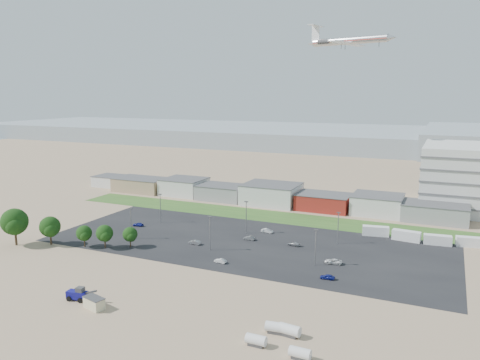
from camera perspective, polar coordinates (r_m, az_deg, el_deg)
The scene contains 35 objects.
ground at distance 128.18m, azimuth -4.89°, elevation -9.82°, with size 700.00×700.00×0.00m, color #91795C.
parking_lot at distance 143.03m, azimuth 0.81°, elevation -7.60°, with size 120.00×50.00×0.01m, color black.
grass_strip at distance 173.31m, azimuth 3.51°, elevation -4.40°, with size 160.00×16.00×0.02m, color #305921.
hills_backdrop at distance 422.16m, azimuth 21.60°, elevation 4.27°, with size 700.00×200.00×9.00m, color gray, non-canonical shape.
building_row at distance 195.75m, azimuth 0.84°, elevation -1.46°, with size 170.00×20.00×8.00m, color silver, non-canonical shape.
portable_shed at distance 105.64m, azimuth -17.35°, elevation -14.11°, with size 4.87×2.53×2.45m, color beige, non-canonical shape.
telehandler at distance 110.47m, azimuth -19.24°, elevation -12.93°, with size 7.39×2.46×3.08m, color #0E0C66, non-canonical shape.
storage_tank_nw at distance 92.21m, azimuth 4.38°, elevation -17.46°, with size 3.88×1.94×2.33m, color silver, non-canonical shape.
storage_tank_ne at distance 91.45m, azimuth 6.06°, elevation -17.70°, with size 4.05×2.02×2.43m, color silver, non-canonical shape.
storage_tank_sw at distance 88.10m, azimuth 1.97°, elevation -18.89°, with size 3.73×1.86×2.24m, color silver, non-canonical shape.
storage_tank_se at distance 84.95m, azimuth 7.32°, elevation -20.18°, with size 3.69×1.85×2.22m, color silver, non-canonical shape.
box_trailer_a at distance 155.26m, azimuth 16.21°, elevation -5.98°, with size 8.10×2.53×3.04m, color silver, non-canonical shape.
box_trailer_b at distance 152.93m, azimuth 19.61°, elevation -6.42°, with size 8.30×2.59×3.11m, color silver, non-canonical shape.
box_trailer_c at distance 152.32m, azimuth 22.95°, elevation -6.74°, with size 7.85×2.45×2.94m, color silver, non-canonical shape.
box_trailer_d at distance 154.36m, azimuth 26.26°, elevation -6.78°, with size 7.79×2.43×2.92m, color silver, non-canonical shape.
tree_far_left at distance 153.91m, azimuth -25.77°, elevation -4.92°, with size 8.41×8.41×12.62m, color black, non-canonical shape.
tree_left at distance 150.45m, azimuth -22.14°, elevation -5.54°, with size 6.52×6.52×9.78m, color black, non-canonical shape.
tree_mid at distance 145.36m, azimuth -18.47°, elevation -6.35°, with size 4.87×4.87×7.31m, color black, non-canonical shape.
tree_right at distance 142.39m, azimuth -16.18°, elevation -6.46°, with size 5.24×5.24×7.86m, color black, non-canonical shape.
tree_near at distance 141.36m, azimuth -13.25°, elevation -6.65°, with size 4.59×4.59×6.89m, color black, non-canonical shape.
lightpole_front_l at distance 148.96m, azimuth -13.14°, elevation -5.19°, with size 1.15×0.48×9.76m, color slate, non-canonical shape.
lightpole_front_m at distance 134.91m, azimuth -3.68°, elevation -6.52°, with size 1.18×0.49×9.99m, color slate, non-canonical shape.
lightpole_front_r at distance 124.82m, azimuth 9.19°, elevation -8.12°, with size 1.14×0.47×9.69m, color slate, non-canonical shape.
lightpole_back_l at distance 165.69m, azimuth -9.67°, elevation -3.41°, with size 1.20×0.50×10.19m, color slate, non-canonical shape.
lightpole_back_m at distance 150.87m, azimuth 0.77°, elevation -4.56°, with size 1.24×0.52×10.51m, color slate, non-canonical shape.
lightpole_back_r at distance 143.67m, azimuth 11.86°, elevation -5.75°, with size 1.13×0.47×9.61m, color slate, non-canonical shape.
airliner at distance 213.76m, azimuth 13.20°, elevation 16.22°, with size 41.34×28.19×12.22m, color silver, non-canonical shape.
parked_car_0 at distance 128.01m, azimuth 11.30°, elevation -9.71°, with size 2.13×4.62×1.28m, color silver.
parked_car_2 at distance 117.76m, azimuth 10.61°, elevation -11.52°, with size 1.44×3.58×1.22m, color navy.
parked_car_4 at distance 141.63m, azimuth -5.54°, elevation -7.57°, with size 1.35×3.87×1.28m, color #A5A5AA.
parked_car_5 at distance 163.46m, azimuth -12.32°, elevation -5.31°, with size 1.48×3.68×1.25m, color navy.
parked_car_7 at distance 145.11m, azimuth 1.15°, elevation -7.09°, with size 1.26×3.62×1.19m, color #595B5E.
parked_car_11 at distance 152.74m, azimuth 3.32°, elevation -6.20°, with size 1.33×3.83×1.26m, color silver.
parked_car_12 at distance 140.65m, azimuth 6.57°, elevation -7.75°, with size 1.56×3.83×1.11m, color #A5A5AA.
parked_car_13 at distance 126.38m, azimuth -2.41°, elevation -9.81°, with size 1.18×3.38×1.11m, color silver.
Camera 1 is at (58.99, -104.86, 44.20)m, focal length 35.00 mm.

